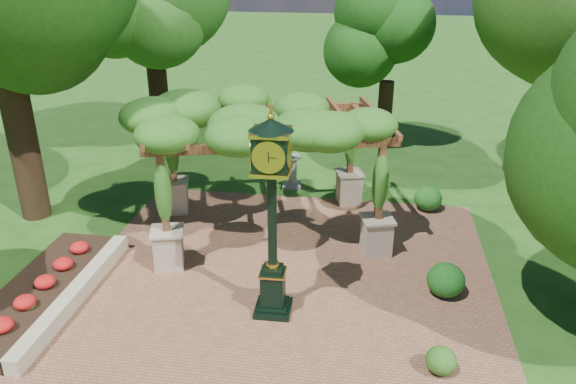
# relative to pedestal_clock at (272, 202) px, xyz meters

# --- Properties ---
(ground) EXTENTS (120.00, 120.00, 0.00)m
(ground) POSITION_rel_pedestal_clock_xyz_m (0.08, -0.81, -2.71)
(ground) COLOR #1E4714
(ground) RESTS_ON ground
(brick_plaza) EXTENTS (10.00, 12.00, 0.04)m
(brick_plaza) POSITION_rel_pedestal_clock_xyz_m (0.08, 0.19, -2.69)
(brick_plaza) COLOR brown
(brick_plaza) RESTS_ON ground
(border_wall) EXTENTS (0.35, 5.00, 0.40)m
(border_wall) POSITION_rel_pedestal_clock_xyz_m (-4.52, -0.31, -2.51)
(border_wall) COLOR #C6B793
(border_wall) RESTS_ON ground
(flower_bed) EXTENTS (1.50, 5.00, 0.36)m
(flower_bed) POSITION_rel_pedestal_clock_xyz_m (-5.42, -0.31, -2.53)
(flower_bed) COLOR red
(flower_bed) RESTS_ON ground
(pedestal_clock) EXTENTS (0.92, 0.92, 4.53)m
(pedestal_clock) POSITION_rel_pedestal_clock_xyz_m (0.00, 0.00, 0.00)
(pedestal_clock) COLOR black
(pedestal_clock) RESTS_ON brick_plaza
(pergola) EXTENTS (7.03, 5.42, 3.91)m
(pergola) POSITION_rel_pedestal_clock_xyz_m (-0.79, 3.77, 0.50)
(pergola) COLOR tan
(pergola) RESTS_ON brick_plaza
(sundial) EXTENTS (0.65, 0.65, 1.11)m
(sundial) POSITION_rel_pedestal_clock_xyz_m (-0.60, 7.06, -2.23)
(sundial) COLOR gray
(sundial) RESTS_ON ground
(shrub_front) EXTENTS (0.67, 0.67, 0.53)m
(shrub_front) POSITION_rel_pedestal_clock_xyz_m (3.48, -1.45, -2.40)
(shrub_front) COLOR #2A5919
(shrub_front) RESTS_ON brick_plaza
(shrub_mid) EXTENTS (1.08, 1.08, 0.79)m
(shrub_mid) POSITION_rel_pedestal_clock_xyz_m (3.83, 1.22, -2.28)
(shrub_mid) COLOR #185217
(shrub_mid) RESTS_ON brick_plaza
(shrub_back) EXTENTS (1.03, 1.03, 0.76)m
(shrub_back) POSITION_rel_pedestal_clock_xyz_m (3.77, 5.83, -2.29)
(shrub_back) COLOR #22671D
(shrub_back) RESTS_ON brick_plaza
(tree_north) EXTENTS (3.15, 3.15, 6.82)m
(tree_north) POSITION_rel_pedestal_clock_xyz_m (2.43, 11.78, 1.95)
(tree_north) COLOR #362115
(tree_north) RESTS_ON ground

